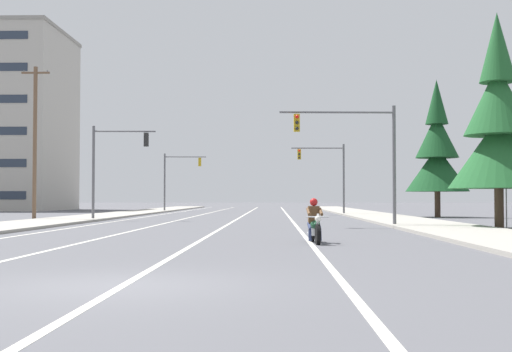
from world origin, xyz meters
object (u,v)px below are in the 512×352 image
Objects in this scene: traffic_signal_mid_right at (329,168)px; conifer_tree_right_verge_near at (498,129)px; traffic_signal_mid_left at (177,174)px; utility_pole_left_near at (35,140)px; motorcycle_with_rider at (315,225)px; traffic_signal_near_left at (111,159)px; street_sign at (506,197)px; traffic_signal_near_right at (360,145)px; conifer_tree_right_verge_far at (437,154)px.

conifer_tree_right_verge_near reaches higher than traffic_signal_mid_right.
traffic_signal_mid_left is 27.84m from utility_pole_left_near.
conifer_tree_right_verge_near reaches higher than motorcycle_with_rider.
traffic_signal_near_left is (-12.00, 21.72, 3.47)m from motorcycle_with_rider.
motorcycle_with_rider is at bearing -95.41° from traffic_signal_mid_right.
street_sign is (21.49, -38.61, -2.57)m from traffic_signal_mid_left.
traffic_signal_near_left is (-15.09, 9.34, -0.11)m from traffic_signal_near_right.
traffic_signal_near_left and traffic_signal_mid_left have the same top height.
traffic_signal_mid_right is 10.70m from conifer_tree_right_verge_far.
traffic_signal_mid_right is 0.61× the size of utility_pole_left_near.
traffic_signal_mid_left is (-14.77, 36.71, -0.09)m from traffic_signal_near_right.
conifer_tree_right_verge_far is at bearing 15.24° from utility_pole_left_near.
traffic_signal_near_right reaches higher than street_sign.
traffic_signal_near_right reaches higher than motorcycle_with_rider.
utility_pole_left_near is (-17.10, 21.83, 4.68)m from motorcycle_with_rider.
traffic_signal_mid_right is 2.58× the size of street_sign.
utility_pole_left_near reaches higher than traffic_signal_near_right.
utility_pole_left_near is 29.45m from street_sign.
motorcycle_with_rider is at bearing -76.63° from traffic_signal_mid_left.
conifer_tree_right_verge_far is (28.28, 7.70, -0.43)m from utility_pole_left_near.
conifer_tree_right_verge_far reaches higher than traffic_signal_near_left.
conifer_tree_right_verge_near is at bearing -23.90° from utility_pole_left_near.
utility_pole_left_near is at bearing -143.71° from traffic_signal_mid_right.
traffic_signal_near_left is 21.73m from traffic_signal_mid_right.
traffic_signal_mid_left is 0.61× the size of utility_pole_left_near.
conifer_tree_right_verge_near reaches higher than utility_pole_left_near.
traffic_signal_near_left is 24.67m from street_sign.
traffic_signal_mid_right is at bearing 36.29° from utility_pole_left_near.
conifer_tree_right_verge_near reaches higher than traffic_signal_near_right.
street_sign is at bearing -27.24° from traffic_signal_near_left.
conifer_tree_right_verge_near is (5.84, -26.85, 0.65)m from traffic_signal_mid_right.
traffic_signal_near_right is 1.00× the size of traffic_signal_mid_right.
utility_pole_left_near is (-20.20, 9.44, 1.11)m from traffic_signal_near_right.
utility_pole_left_near reaches higher than street_sign.
street_sign is at bearing 38.85° from conifer_tree_right_verge_near.
traffic_signal_near_left is 0.59× the size of conifer_tree_right_verge_far.
traffic_signal_mid_right is at bearing 84.59° from motorcycle_with_rider.
traffic_signal_near_left and traffic_signal_mid_right have the same top height.
traffic_signal_near_right is (3.09, 12.39, 3.58)m from motorcycle_with_rider.
traffic_signal_near_left reaches higher than motorcycle_with_rider.
traffic_signal_near_left is 2.58× the size of street_sign.
traffic_signal_near_right is 17.75m from traffic_signal_near_left.
traffic_signal_near_left is 5.25m from utility_pole_left_near.
motorcycle_with_rider is at bearing -104.02° from traffic_signal_near_right.
traffic_signal_near_right is 1.00× the size of traffic_signal_mid_left.
utility_pole_left_near is 28.93m from conifer_tree_right_verge_near.
conifer_tree_right_verge_near reaches higher than traffic_signal_mid_left.
conifer_tree_right_verge_far reaches higher than traffic_signal_mid_right.
conifer_tree_right_verge_far is (1.84, 19.42, 0.10)m from conifer_tree_right_verge_near.
utility_pole_left_near reaches higher than traffic_signal_mid_left.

